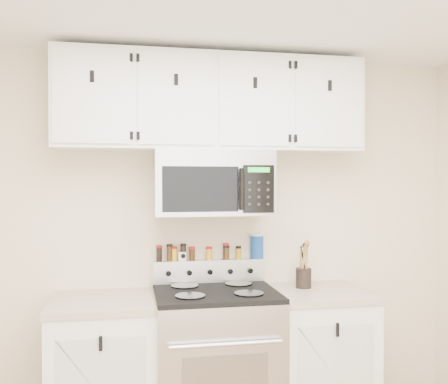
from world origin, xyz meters
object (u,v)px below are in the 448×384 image
microwave (212,183)px  utensil_crock (303,276)px  range (216,363)px  salt_canister (257,246)px

microwave → utensil_crock: (0.62, -0.02, -0.63)m
range → salt_canister: bearing=39.7°
range → utensil_crock: 0.81m
microwave → salt_canister: 0.58m
microwave → salt_canister: microwave is taller
salt_canister → microwave: bearing=-155.4°
microwave → salt_canister: size_ratio=4.42×
range → salt_canister: (0.34, 0.28, 0.70)m
microwave → salt_canister: (0.34, 0.16, -0.44)m
utensil_crock → salt_canister: size_ratio=1.78×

